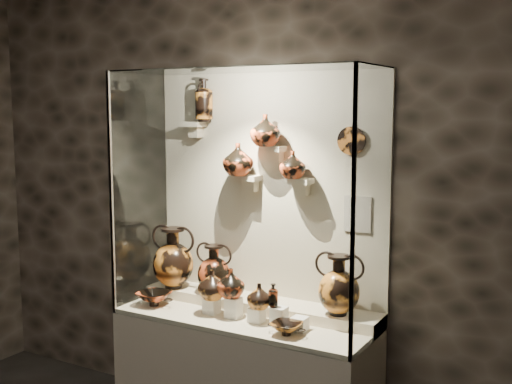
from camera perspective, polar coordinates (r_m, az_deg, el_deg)
wall_back at (r=4.30m, az=1.14°, el=-0.03°), size 5.00×0.02×3.20m
plinth at (r=4.36m, az=-1.01°, el=-16.36°), size 1.70×0.60×0.80m
front_tier at (r=4.21m, az=-1.03°, el=-11.18°), size 1.68×0.58×0.03m
rear_tier at (r=4.34m, az=0.18°, el=-10.11°), size 1.70×0.25×0.10m
back_panel at (r=4.30m, az=1.11°, el=-0.03°), size 1.70×0.03×1.60m
glass_front at (r=3.78m, az=-3.36°, el=-1.09°), size 1.70×0.01×1.60m
glass_left at (r=4.52m, az=-10.30°, el=0.21°), size 0.01×0.60×1.60m
glass_right at (r=3.67m, az=10.36°, el=-1.46°), size 0.01×0.60×1.60m
glass_top at (r=3.99m, az=-1.08°, el=10.84°), size 1.70×0.60×0.01m
frame_post_left at (r=4.30m, az=-12.73°, el=-0.22°), size 0.02×0.02×1.60m
frame_post_right at (r=3.40m, az=8.62°, el=-2.12°), size 0.02×0.02×1.60m
pedestal_a at (r=4.26m, az=-3.96°, el=-10.05°), size 0.09×0.09×0.10m
pedestal_b at (r=4.17m, az=-1.99°, el=-10.22°), size 0.09×0.09×0.13m
pedestal_c at (r=4.09m, az=0.07°, el=-10.85°), size 0.09×0.09×0.09m
pedestal_d at (r=4.01m, az=2.09°, el=-11.00°), size 0.09×0.09×0.12m
pedestal_e at (r=3.96m, az=3.92°, el=-11.58°), size 0.09×0.09×0.08m
bracket_ul at (r=4.49m, az=-5.54°, el=6.02°), size 0.14×0.12×0.04m
bracket_ca at (r=4.27m, az=-0.55°, el=1.27°), size 0.14×0.12×0.04m
bracket_cb at (r=4.16m, az=1.83°, el=3.86°), size 0.10×0.12×0.04m
bracket_cc at (r=4.09m, az=4.04°, el=0.98°), size 0.14×0.12×0.04m
amphora_left at (r=4.57m, az=-7.36°, el=-5.80°), size 0.46×0.46×0.43m
amphora_mid at (r=4.42m, az=-3.74°, el=-6.85°), size 0.35×0.35×0.34m
amphora_right at (r=3.99m, az=7.37°, el=-8.18°), size 0.30×0.30×0.38m
jug_a at (r=4.20m, az=-3.90°, el=-8.22°), size 0.19×0.19×0.19m
jug_b at (r=4.13m, az=-2.24°, el=-8.09°), size 0.23×0.23×0.19m
jug_c at (r=4.04m, az=0.30°, el=-9.24°), size 0.19×0.19×0.16m
lekythos_small at (r=3.97m, az=1.56°, el=-9.04°), size 0.08×0.08×0.17m
kylix_left at (r=4.46m, az=-9.03°, el=-9.22°), size 0.34×0.31×0.11m
kylix_right at (r=3.87m, az=2.74°, el=-11.91°), size 0.29×0.27×0.09m
lekythos_tall at (r=4.42m, az=-4.63°, el=8.36°), size 0.17×0.17×0.33m
ovoid_vase_a at (r=4.24m, az=-1.59°, el=2.93°), size 0.26×0.26×0.22m
ovoid_vase_b at (r=4.13m, az=0.84°, el=5.51°), size 0.21×0.21×0.21m
ovoid_vase_c at (r=4.07m, az=3.29°, el=2.45°), size 0.17×0.17×0.18m
wall_plate at (r=3.99m, az=8.45°, el=4.53°), size 0.17×0.02×0.17m
info_placard at (r=4.03m, az=8.98°, el=-1.94°), size 0.17×0.01×0.23m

